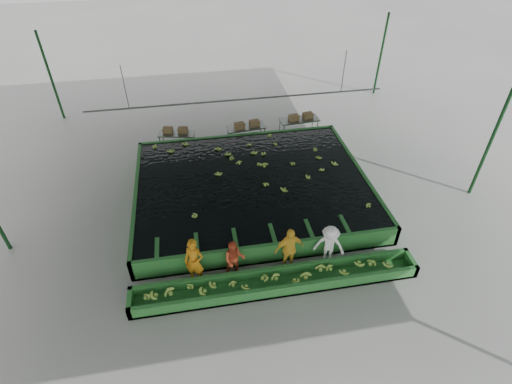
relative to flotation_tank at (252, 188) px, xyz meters
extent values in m
plane|color=gray|center=(0.00, -1.50, -0.45)|extent=(80.00, 80.00, 0.00)
cube|color=#90969F|center=(0.00, -1.50, 4.55)|extent=(20.00, 22.00, 0.04)
cube|color=black|center=(0.00, 0.00, 0.40)|extent=(9.70, 7.70, 0.00)
cylinder|color=#59605B|center=(0.00, 3.50, 2.55)|extent=(0.08, 0.08, 14.00)
cylinder|color=#59605B|center=(-5.00, 3.50, 3.55)|extent=(0.04, 0.04, 2.00)
cylinder|color=#59605B|center=(5.00, 3.50, 3.55)|extent=(0.04, 0.04, 2.00)
imported|color=#C17310|center=(-2.73, -4.30, 0.50)|extent=(0.81, 0.69, 1.89)
imported|color=#C54523|center=(-1.35, -4.30, 0.34)|extent=(0.81, 0.66, 1.57)
imported|color=yellow|center=(0.59, -4.30, 0.48)|extent=(1.15, 0.62, 1.85)
imported|color=white|center=(2.07, -4.30, 0.40)|extent=(1.26, 1.00, 1.70)
camera|label=1|loc=(-2.28, -13.67, 10.78)|focal=28.00mm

